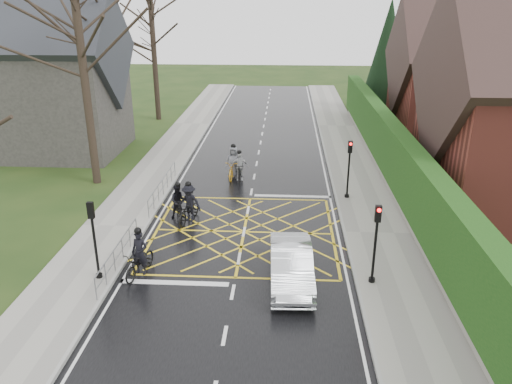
# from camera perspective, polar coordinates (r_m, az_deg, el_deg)

# --- Properties ---
(ground) EXTENTS (120.00, 120.00, 0.00)m
(ground) POSITION_cam_1_polar(r_m,az_deg,el_deg) (22.82, -1.38, -4.58)
(ground) COLOR black
(ground) RESTS_ON ground
(road) EXTENTS (9.00, 80.00, 0.01)m
(road) POSITION_cam_1_polar(r_m,az_deg,el_deg) (22.82, -1.38, -4.57)
(road) COLOR black
(road) RESTS_ON ground
(sidewalk_right) EXTENTS (3.00, 80.00, 0.15)m
(sidewalk_right) POSITION_cam_1_polar(r_m,az_deg,el_deg) (23.11, 13.66, -4.67)
(sidewalk_right) COLOR gray
(sidewalk_right) RESTS_ON ground
(sidewalk_left) EXTENTS (3.00, 80.00, 0.15)m
(sidewalk_left) POSITION_cam_1_polar(r_m,az_deg,el_deg) (24.01, -15.84, -3.88)
(sidewalk_left) COLOR gray
(sidewalk_left) RESTS_ON ground
(stone_wall) EXTENTS (0.50, 38.00, 0.70)m
(stone_wall) POSITION_cam_1_polar(r_m,az_deg,el_deg) (28.77, 15.20, 1.04)
(stone_wall) COLOR slate
(stone_wall) RESTS_ON ground
(hedge) EXTENTS (0.90, 38.00, 2.80)m
(hedge) POSITION_cam_1_polar(r_m,az_deg,el_deg) (28.23, 15.54, 4.37)
(hedge) COLOR #10360E
(hedge) RESTS_ON stone_wall
(house_far) EXTENTS (9.80, 8.80, 10.30)m
(house_far) POSITION_cam_1_polar(r_m,az_deg,el_deg) (40.96, 22.36, 11.94)
(house_far) COLOR maroon
(house_far) RESTS_ON ground
(conifer) EXTENTS (4.60, 4.60, 10.00)m
(conifer) POSITION_cam_1_polar(r_m,az_deg,el_deg) (47.56, 14.76, 14.69)
(conifer) COLOR black
(conifer) RESTS_ON ground
(church) EXTENTS (8.80, 7.80, 11.00)m
(church) POSITION_cam_1_polar(r_m,az_deg,el_deg) (36.22, -22.12, 11.84)
(church) COLOR #2D2B28
(church) RESTS_ON ground
(tree_near) EXTENTS (9.24, 9.24, 11.44)m
(tree_near) POSITION_cam_1_polar(r_m,az_deg,el_deg) (28.62, -19.50, 16.07)
(tree_near) COLOR black
(tree_near) RESTS_ON ground
(tree_mid) EXTENTS (10.08, 10.08, 12.48)m
(tree_mid) POSITION_cam_1_polar(r_m,az_deg,el_deg) (36.42, -16.31, 18.46)
(tree_mid) COLOR black
(tree_mid) RESTS_ON ground
(tree_far) EXTENTS (8.40, 8.40, 10.40)m
(tree_far) POSITION_cam_1_polar(r_m,az_deg,el_deg) (43.94, -11.73, 17.32)
(tree_far) COLOR black
(tree_far) RESTS_ON ground
(railing_south) EXTENTS (0.05, 5.04, 1.03)m
(railing_south) POSITION_cam_1_polar(r_m,az_deg,el_deg) (20.32, -15.51, -6.41)
(railing_south) COLOR slate
(railing_south) RESTS_ON ground
(railing_north) EXTENTS (0.05, 6.04, 1.03)m
(railing_north) POSITION_cam_1_polar(r_m,az_deg,el_deg) (26.89, -10.62, 1.00)
(railing_north) COLOR slate
(railing_north) RESTS_ON ground
(traffic_light_ne) EXTENTS (0.24, 0.31, 3.21)m
(traffic_light_ne) POSITION_cam_1_polar(r_m,az_deg,el_deg) (26.22, 10.54, 2.50)
(traffic_light_ne) COLOR black
(traffic_light_ne) RESTS_ON ground
(traffic_light_se) EXTENTS (0.24, 0.31, 3.21)m
(traffic_light_se) POSITION_cam_1_polar(r_m,az_deg,el_deg) (18.55, 13.46, -5.93)
(traffic_light_se) COLOR black
(traffic_light_se) RESTS_ON ground
(traffic_light_sw) EXTENTS (0.24, 0.31, 3.21)m
(traffic_light_sw) POSITION_cam_1_polar(r_m,az_deg,el_deg) (19.25, -17.95, -5.37)
(traffic_light_sw) COLOR black
(traffic_light_sw) RESTS_ON ground
(cyclist_rear) EXTENTS (1.18, 2.14, 1.97)m
(cyclist_rear) POSITION_cam_1_polar(r_m,az_deg,el_deg) (19.71, -13.14, -7.54)
(cyclist_rear) COLOR black
(cyclist_rear) RESTS_ON ground
(cyclist_back) EXTENTS (1.07, 1.91, 1.84)m
(cyclist_back) POSITION_cam_1_polar(r_m,az_deg,el_deg) (24.22, -8.83, -1.44)
(cyclist_back) COLOR black
(cyclist_back) RESTS_ON ground
(cyclist_mid) EXTENTS (1.32, 2.17, 2.00)m
(cyclist_mid) POSITION_cam_1_polar(r_m,az_deg,el_deg) (23.82, -7.64, -1.69)
(cyclist_mid) COLOR black
(cyclist_mid) RESTS_ON ground
(cyclist_front) EXTENTS (0.99, 1.83, 1.82)m
(cyclist_front) POSITION_cam_1_polar(r_m,az_deg,el_deg) (28.95, -1.90, 2.60)
(cyclist_front) COLOR black
(cyclist_front) RESTS_ON ground
(cyclist_lead) EXTENTS (0.98, 2.19, 2.07)m
(cyclist_lead) POSITION_cam_1_polar(r_m,az_deg,el_deg) (29.36, -2.59, 2.96)
(cyclist_lead) COLOR #C68818
(cyclist_lead) RESTS_ON ground
(car) EXTENTS (1.71, 4.46, 1.45)m
(car) POSITION_cam_1_polar(r_m,az_deg,el_deg) (18.72, 4.04, -8.33)
(car) COLOR silver
(car) RESTS_ON ground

